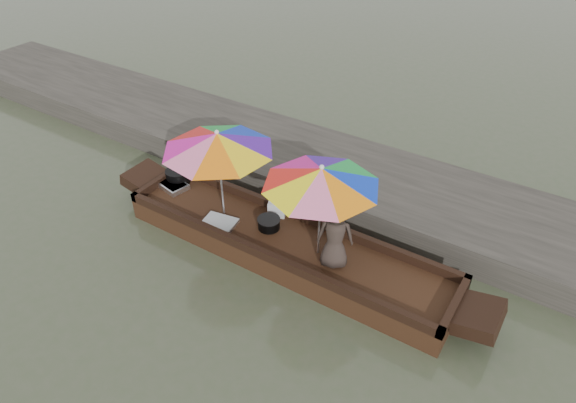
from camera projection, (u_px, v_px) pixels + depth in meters
The scene contains 11 objects.
water at pixel (285, 255), 8.22m from camera, with size 80.00×80.00×0.00m, color #3E4930.
dock at pixel (349, 178), 9.57m from camera, with size 22.00×2.20×0.50m, color #2D2B26.
boat_hull at pixel (285, 247), 8.12m from camera, with size 5.49×1.20×0.35m, color #371F11.
cooking_pot at pixel (178, 176), 9.25m from camera, with size 0.44×0.44×0.23m, color black.
tray_crayfish at pixel (173, 185), 9.13m from camera, with size 0.54×0.37×0.09m, color silver.
tray_scallop at pixel (220, 223), 8.29m from camera, with size 0.54×0.37×0.06m, color silver.
charcoal_grill at pixel (269, 224), 8.18m from camera, with size 0.35×0.35×0.16m, color black.
supply_bag at pixel (277, 208), 8.44m from camera, with size 0.28×0.22×0.26m, color silver.
vendor at pixel (335, 235), 7.23m from camera, with size 0.53×0.35×1.08m, color #332923.
umbrella_bow at pixel (221, 174), 8.09m from camera, with size 1.76×1.76×1.55m, color #4C14A5, non-canonical shape.
umbrella_stern at pixel (320, 211), 7.30m from camera, with size 1.68×1.68×1.55m, color #0C35D8, non-canonical shape.
Camera 1 is at (3.37, -5.13, 5.54)m, focal length 32.00 mm.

